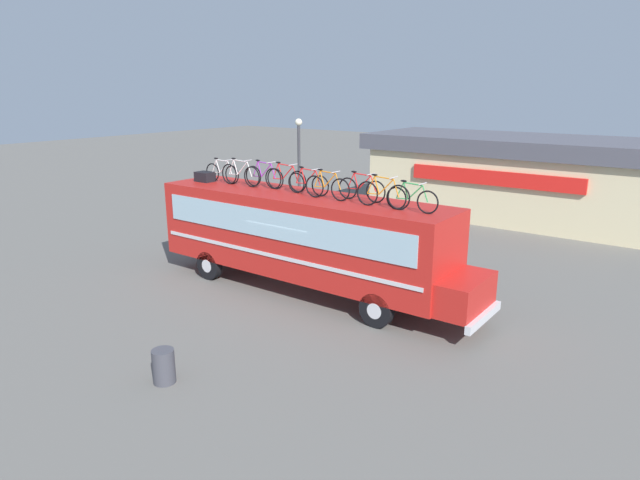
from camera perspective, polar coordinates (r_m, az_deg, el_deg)
The scene contains 15 objects.
ground_plane at distance 19.00m, azimuth -2.04°, elevation -5.13°, with size 120.00×120.00×0.00m, color #605E59.
bus at distance 18.30m, azimuth -1.66°, elevation 0.49°, with size 11.79×2.44×3.30m.
luggage_bag_1 at distance 21.01m, azimuth -11.71°, elevation 6.37°, with size 0.66×0.49×0.36m, color black.
rooftop_bicycle_1 at distance 20.62m, azimuth -10.01°, elevation 6.84°, with size 1.68×0.44×0.89m.
rooftop_bicycle_2 at distance 19.87m, azimuth -8.18°, elevation 6.68°, with size 1.83×0.44×0.96m.
rooftop_bicycle_3 at distance 19.36m, azimuth -5.75°, elevation 6.51°, with size 1.73×0.44×0.95m.
rooftop_bicycle_4 at distance 18.74m, azimuth -3.59°, elevation 6.27°, with size 1.79×0.44×0.95m.
rooftop_bicycle_5 at distance 17.98m, azimuth -1.24°, elevation 5.85°, with size 1.65×0.44×0.90m.
rooftop_bicycle_6 at distance 17.23m, azimuth 0.74°, elevation 5.47°, with size 1.68×0.44×0.93m.
rooftop_bicycle_7 at distance 17.01m, azimuth 4.27°, elevation 5.26°, with size 1.68×0.44×0.90m.
rooftop_bicycle_8 at distance 16.09m, azimuth 6.44°, elevation 4.70°, with size 1.76×0.44×0.96m.
rooftop_bicycle_9 at distance 15.69m, azimuth 9.37°, elevation 4.19°, with size 1.62×0.44×0.87m.
roadside_building at distance 30.99m, azimuth 19.22°, elevation 6.20°, with size 15.06×6.49×4.22m.
trash_bin at distance 13.71m, azimuth -15.73°, elevation -12.34°, with size 0.52×0.52×0.82m, color #3F3F47.
street_lamp at distance 26.72m, azimuth -2.17°, elevation 7.96°, with size 0.33×0.33×5.25m.
Camera 1 is at (11.13, -13.89, 6.65)m, focal length 31.22 mm.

